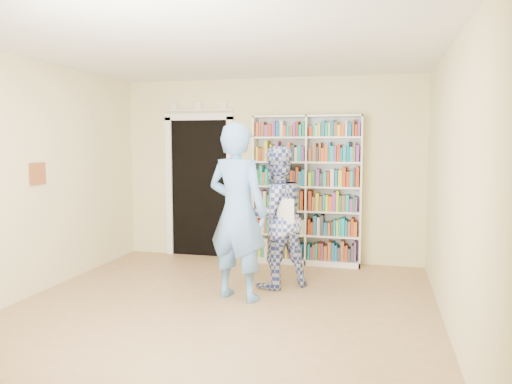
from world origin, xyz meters
TOP-DOWN VIEW (x-y plane):
  - floor at (0.00, 0.00)m, footprint 5.00×5.00m
  - ceiling at (0.00, 0.00)m, footprint 5.00×5.00m
  - wall_back at (0.00, 2.50)m, footprint 4.50×0.00m
  - wall_left at (-2.25, 0.00)m, footprint 0.00×5.00m
  - wall_right at (2.25, 0.00)m, footprint 0.00×5.00m
  - bookshelf at (0.59, 2.34)m, footprint 1.56×0.29m
  - doorway at (-1.10, 2.48)m, footprint 1.10×0.08m
  - wall_art at (-2.23, 0.20)m, footprint 0.03×0.25m
  - man_blue at (0.08, 0.52)m, footprint 0.82×0.65m
  - man_plaid at (0.39, 1.08)m, footprint 1.06×1.03m
  - paper_sheet at (0.56, 0.86)m, footprint 0.20×0.04m

SIDE VIEW (x-z plane):
  - floor at x=0.00m, z-range 0.00..0.00m
  - man_plaid at x=0.39m, z-range 0.00..1.72m
  - paper_sheet at x=0.56m, z-range 0.83..1.11m
  - man_blue at x=0.08m, z-range 0.00..1.97m
  - bookshelf at x=0.59m, z-range 0.01..2.15m
  - doorway at x=-1.10m, z-range -0.04..2.39m
  - wall_back at x=0.00m, z-range -0.90..3.60m
  - wall_left at x=-2.25m, z-range -1.15..3.85m
  - wall_right at x=2.25m, z-range -1.15..3.85m
  - wall_art at x=-2.23m, z-range 1.27..1.52m
  - ceiling at x=0.00m, z-range 2.70..2.70m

